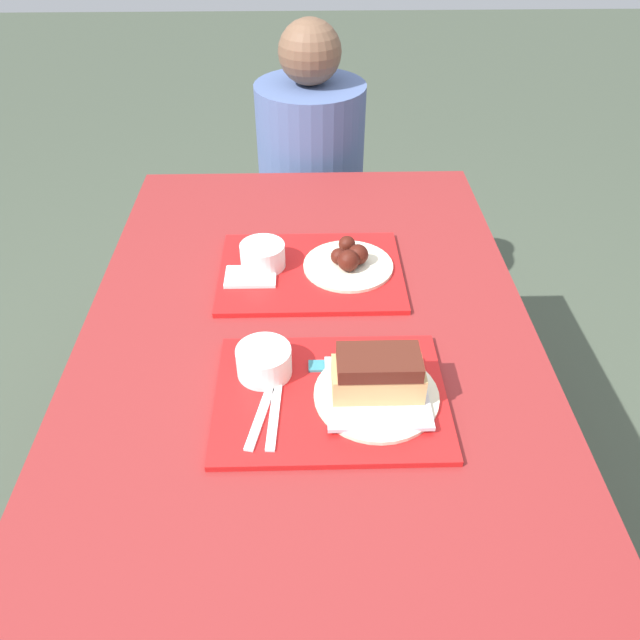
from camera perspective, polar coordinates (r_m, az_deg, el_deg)
ground_plane at (r=1.86m, az=-0.78°, el=-19.19°), size 12.00×12.00×0.00m
picnic_table at (r=1.34m, az=-1.03°, el=-4.18°), size 0.93×1.43×0.76m
picnic_bench_far at (r=2.25m, az=-1.21°, el=7.21°), size 0.88×0.28×0.46m
tray_near at (r=1.13m, az=1.00°, el=-7.00°), size 0.41×0.31×0.01m
tray_far at (r=1.43m, az=-0.83°, el=4.42°), size 0.41×0.31×0.01m
bowl_coleslaw_near at (r=1.14m, az=-5.13°, el=-3.66°), size 0.10×0.10×0.06m
brisket_sandwich_plate at (r=1.10m, az=5.28°, el=-5.65°), size 0.22×0.22×0.10m
plastic_fork_near at (r=1.09m, az=-5.32°, el=-8.40°), size 0.05×0.17×0.00m
plastic_knife_near at (r=1.09m, az=-4.16°, el=-8.40°), size 0.03×0.17×0.00m
condiment_packet at (r=1.17m, az=-0.17°, el=-4.23°), size 0.04×0.03×0.01m
bowl_coleslaw_far at (r=1.42m, az=-5.26°, el=6.00°), size 0.10×0.10×0.06m
wings_plate_far at (r=1.42m, az=2.67°, el=5.47°), size 0.20×0.20×0.06m
napkin_far at (r=1.40m, az=-6.35°, el=3.97°), size 0.11×0.08×0.01m
person_seated_across at (r=2.09m, az=-0.84°, el=15.34°), size 0.34×0.34×0.67m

